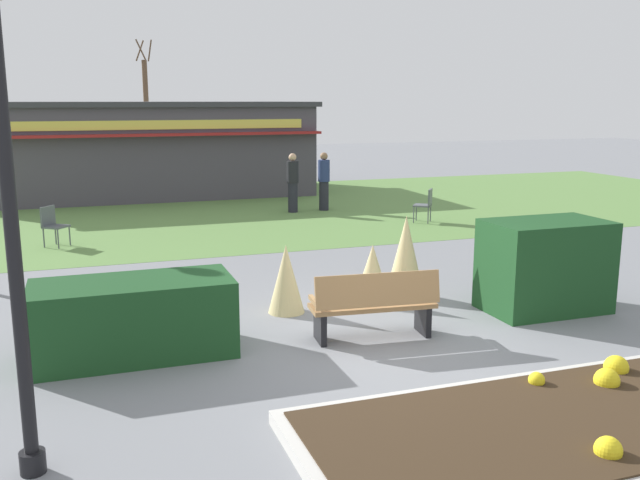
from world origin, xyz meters
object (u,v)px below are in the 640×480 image
(cafe_chair_west, at_px, (426,203))
(park_bench, at_px, (374,305))
(person_strolling, at_px, (293,182))
(parked_car_center_slot, at_px, (204,154))
(trash_bin, at_px, (511,271))
(person_standing, at_px, (324,181))
(tree_left_bg, at_px, (146,107))
(lamppost_near, at_px, (6,164))
(parked_car_west_slot, at_px, (89,157))
(food_kiosk, at_px, (144,148))
(cafe_chair_east, at_px, (52,223))

(cafe_chair_west, bearing_deg, park_bench, -121.92)
(person_strolling, bearing_deg, parked_car_center_slot, -98.33)
(trash_bin, relative_size, person_standing, 0.49)
(cafe_chair_west, bearing_deg, trash_bin, -106.23)
(person_strolling, xyz_separation_m, tree_left_bg, (-2.10, 20.57, 1.95))
(lamppost_near, xyz_separation_m, cafe_chair_west, (9.06, 10.05, -2.14))
(person_strolling, bearing_deg, park_bench, 70.05)
(parked_car_center_slot, bearing_deg, cafe_chair_west, -80.17)
(person_strolling, height_order, parked_car_center_slot, person_strolling)
(person_strolling, xyz_separation_m, parked_car_west_slot, (-5.31, 14.15, -0.22))
(parked_car_center_slot, bearing_deg, park_bench, -94.56)
(lamppost_near, distance_m, person_standing, 14.86)
(cafe_chair_west, bearing_deg, person_strolling, 135.54)
(trash_bin, relative_size, cafe_chair_west, 0.92)
(parked_car_west_slot, xyz_separation_m, parked_car_center_slot, (5.19, -0.00, 0.00))
(park_bench, distance_m, food_kiosk, 16.21)
(person_strolling, height_order, person_standing, same)
(trash_bin, bearing_deg, cafe_chair_east, 137.44)
(cafe_chair_west, bearing_deg, lamppost_near, -132.04)
(tree_left_bg, bearing_deg, trash_bin, -84.34)
(cafe_chair_west, bearing_deg, tree_left_bg, 101.90)
(trash_bin, height_order, person_strolling, person_strolling)
(park_bench, relative_size, lamppost_near, 0.41)
(food_kiosk, distance_m, cafe_chair_east, 8.77)
(cafe_chair_east, relative_size, parked_car_west_slot, 0.21)
(lamppost_near, xyz_separation_m, tree_left_bg, (4.14, 33.37, 0.14))
(cafe_chair_west, relative_size, cafe_chair_east, 1.00)
(lamppost_near, bearing_deg, person_strolling, 64.01)
(parked_car_center_slot, bearing_deg, tree_left_bg, 107.18)
(trash_bin, xyz_separation_m, parked_car_west_slot, (-6.18, 23.59, 0.23))
(trash_bin, relative_size, parked_car_west_slot, 0.19)
(cafe_chair_east, bearing_deg, parked_car_center_slot, 69.77)
(lamppost_near, xyz_separation_m, person_standing, (7.21, 12.86, -1.81))
(park_bench, distance_m, trash_bin, 3.20)
(food_kiosk, distance_m, person_standing, 7.12)
(food_kiosk, bearing_deg, cafe_chair_east, -108.37)
(cafe_chair_east, bearing_deg, park_bench, -61.46)
(food_kiosk, distance_m, person_strolling, 6.59)
(cafe_chair_east, bearing_deg, parked_car_west_slot, 86.45)
(food_kiosk, bearing_deg, cafe_chair_west, -51.98)
(person_standing, distance_m, parked_car_west_slot, 15.43)
(park_bench, bearing_deg, person_strolling, 78.86)
(food_kiosk, height_order, cafe_chair_east, food_kiosk)
(parked_car_west_slot, bearing_deg, person_strolling, -69.43)
(trash_bin, distance_m, cafe_chair_west, 6.95)
(person_strolling, bearing_deg, trash_bin, 86.45)
(park_bench, height_order, food_kiosk, food_kiosk)
(trash_bin, bearing_deg, tree_left_bg, 95.66)
(park_bench, bearing_deg, tree_left_bg, 90.01)
(park_bench, height_order, cafe_chair_east, park_bench)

